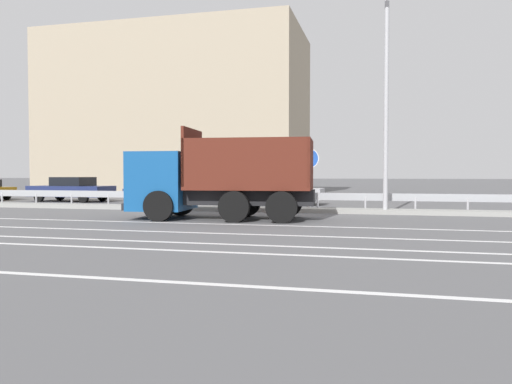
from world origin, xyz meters
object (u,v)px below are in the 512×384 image
Objects in this scene: parked_car_2 at (72,189)px; parked_car_4 at (285,192)px; dump_truck at (201,185)px; street_lamp_1 at (386,74)px; median_road_sign at (309,178)px; parked_car_3 at (168,190)px.

parked_car_4 is at bearing -86.37° from parked_car_2.
dump_truck is 8.92m from parked_car_4.
median_road_sign is at bearing 173.75° from street_lamp_1.
street_lamp_1 is 2.11× the size of parked_car_3.
parked_car_3 is 1.18× the size of parked_car_4.
dump_truck is 10.27m from parked_car_3.
parked_car_3 is (-5.21, 8.83, -0.53)m from dump_truck.
median_road_sign is at bearing -45.87° from dump_truck.
parked_car_2 is at bearing -86.43° from parked_car_3.
street_lamp_1 is at bearing 68.05° from parked_car_3.
dump_truck is 8.52m from street_lamp_1.
street_lamp_1 reaches higher than parked_car_2.
street_lamp_1 is (6.44, 3.54, 4.32)m from dump_truck.
median_road_sign is at bearing -157.13° from parked_car_4.
street_lamp_1 is 13.68m from parked_car_3.
median_road_sign is 5.34m from parked_car_4.
street_lamp_1 is at bearing -66.33° from dump_truck.
median_road_sign is 0.56× the size of parked_car_3.
median_road_sign reaches higher than parked_car_3.
parked_car_4 is at bearing 92.12° from parked_car_3.
parked_car_4 is at bearing 133.86° from street_lamp_1.
median_road_sign is 15.38m from parked_car_2.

